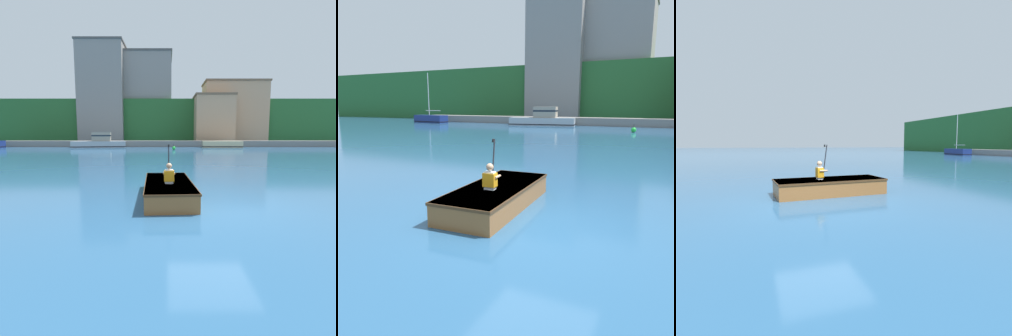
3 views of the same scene
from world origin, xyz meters
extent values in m
plane|color=#28567F|center=(0.00, 0.00, 0.00)|extent=(300.00, 300.00, 0.00)
cube|color=navy|center=(-26.72, 29.29, 0.51)|extent=(5.15, 2.21, 1.02)
cube|color=black|center=(-26.72, 29.29, 0.18)|extent=(5.19, 2.26, 0.10)
cylinder|color=silver|center=(-26.96, 29.32, 3.79)|extent=(0.10, 0.10, 5.53)
cylinder|color=silver|center=(-26.22, 29.22, 1.62)|extent=(2.72, 0.44, 0.07)
cube|color=#935B2D|center=(-1.23, 0.64, 0.26)|extent=(1.58, 3.65, 0.52)
cube|color=#513219|center=(-1.23, 0.64, 0.49)|extent=(1.63, 3.70, 0.06)
cube|color=#513219|center=(-1.23, 0.64, 0.48)|extent=(1.31, 3.14, 0.02)
cone|color=#935B2D|center=(-1.32, 2.35, 0.28)|extent=(0.51, 0.51, 0.46)
cube|color=#935B2D|center=(-1.21, 0.37, 0.47)|extent=(1.33, 0.23, 0.03)
cube|color=silver|center=(-1.21, 0.28, 0.72)|extent=(0.25, 0.17, 0.42)
cube|color=orange|center=(-1.21, 0.28, 0.74)|extent=(0.30, 0.23, 0.31)
sphere|color=tan|center=(-1.21, 0.28, 1.04)|extent=(0.17, 0.17, 0.17)
cylinder|color=tan|center=(-1.06, 0.38, 0.81)|extent=(0.07, 0.26, 0.06)
cylinder|color=tan|center=(-1.36, 0.36, 0.81)|extent=(0.07, 0.26, 0.06)
cylinder|color=#232328|center=(-1.22, 0.46, 1.10)|extent=(0.05, 0.19, 1.12)
cylinder|color=black|center=(-1.22, 0.46, 1.62)|extent=(0.05, 0.05, 0.08)
camera|label=1|loc=(-1.24, -7.35, 1.98)|focal=28.00mm
camera|label=2|loc=(2.38, -6.07, 2.43)|focal=35.00mm
camera|label=3|loc=(7.16, -1.77, 1.65)|focal=28.00mm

